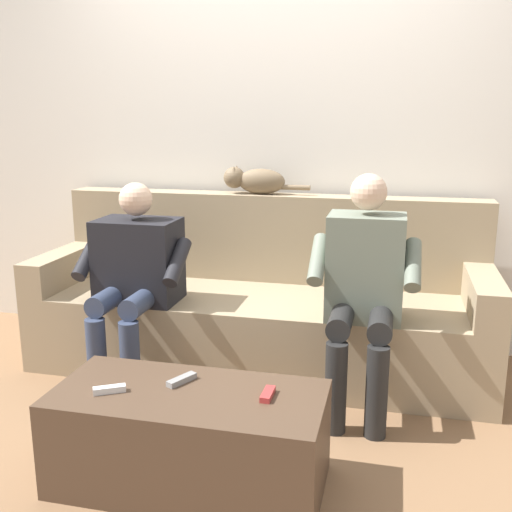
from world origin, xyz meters
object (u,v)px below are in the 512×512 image
coffee_table (189,438)px  person_right_seated (134,270)px  couch (261,308)px  remote_red (268,394)px  person_left_seated (364,280)px  remote_gray (182,380)px  remote_white (109,389)px  cat_on_backrest (254,180)px

coffee_table → person_right_seated: size_ratio=0.97×
couch → remote_red: couch is taller
person_left_seated → remote_gray: person_left_seated is taller
couch → person_left_seated: bearing=145.5°
remote_white → cat_on_backrest: bearing=-126.6°
coffee_table → person_left_seated: bearing=-125.9°
coffee_table → remote_red: (-0.30, -0.03, 0.20)m
couch → cat_on_backrest: size_ratio=4.82×
person_right_seated → remote_white: size_ratio=8.82×
person_right_seated → remote_red: person_right_seated is taller
couch → remote_gray: 1.17m
cat_on_backrest → remote_red: size_ratio=4.68×
person_left_seated → remote_gray: size_ratio=8.60×
coffee_table → remote_white: size_ratio=8.58×
cat_on_backrest → person_right_seated: bearing=52.4°
remote_gray → remote_red: (-0.35, 0.04, -0.00)m
person_right_seated → remote_white: person_right_seated is taller
couch → person_left_seated: person_left_seated is taller
remote_white → remote_red: bearing=160.1°
person_left_seated → cat_on_backrest: (0.70, -0.67, 0.39)m
couch → remote_red: bearing=104.0°
couch → coffee_table: (0.00, 1.24, -0.13)m
remote_gray → cat_on_backrest: bearing=-150.6°
person_left_seated → person_right_seated: bearing=-1.1°
person_left_seated → remote_red: person_left_seated is taller
person_left_seated → cat_on_backrest: 1.04m
couch → remote_red: (-0.30, 1.21, 0.07)m
coffee_table → cat_on_backrest: (0.10, -1.49, 0.83)m
cat_on_backrest → remote_white: size_ratio=4.33×
person_left_seated → coffee_table: bearing=54.1°
person_left_seated → cat_on_backrest: bearing=-43.6°
remote_gray → person_right_seated: bearing=-117.5°
person_right_seated → remote_red: 1.23m
person_left_seated → person_right_seated: person_left_seated is taller
cat_on_backrest → remote_white: 1.70m
cat_on_backrest → coffee_table: bearing=93.9°
remote_white → couch: bearing=-132.2°
couch → remote_gray: bearing=87.4°
couch → remote_white: size_ratio=20.90×
person_right_seated → person_left_seated: bearing=178.9°
coffee_table → remote_gray: size_ratio=7.82×
coffee_table → cat_on_backrest: cat_on_backrest is taller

